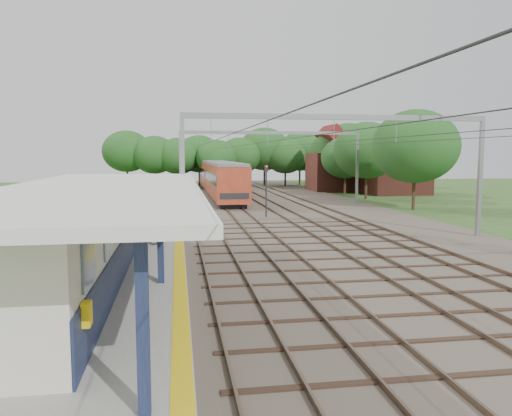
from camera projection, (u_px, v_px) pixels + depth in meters
ground at (392, 347)px, 12.57m from camera, size 160.00×160.00×0.00m
ballast_bed at (288, 210)px, 42.64m from camera, size 18.00×90.00×0.10m
platform at (134, 247)px, 25.14m from camera, size 5.00×52.00×0.35m
yellow_stripe at (179, 242)px, 25.47m from camera, size 0.45×52.00×0.01m
station_building at (77, 233)px, 17.85m from camera, size 3.41×18.00×3.40m
canopy at (103, 190)px, 16.86m from camera, size 6.40×20.00×3.44m
rail_tracks at (259, 210)px, 42.24m from camera, size 11.80×88.00×0.15m
catenary_system at (294, 145)px, 37.33m from camera, size 17.22×88.00×7.00m
tree_band at (244, 154)px, 68.73m from camera, size 31.72×30.88×8.82m
house_near at (396, 169)px, 60.67m from camera, size 7.00×6.12×7.89m
house_far at (340, 166)px, 65.76m from camera, size 8.00×6.12×8.66m
person at (138, 223)px, 26.03m from camera, size 0.78×0.66×1.82m
bicycle at (143, 235)px, 24.60m from camera, size 1.70×0.54×1.01m
train at (217, 176)px, 60.58m from camera, size 2.99×37.27×3.93m
signal_post at (266, 186)px, 37.69m from camera, size 0.31×0.28×4.02m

